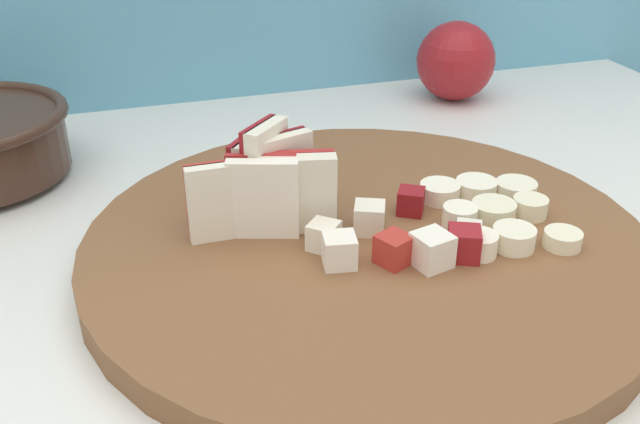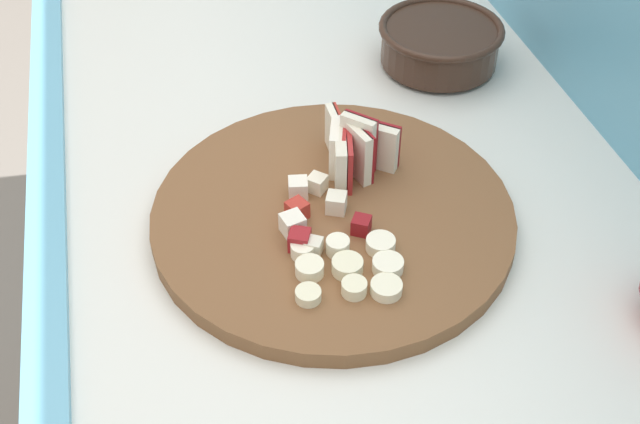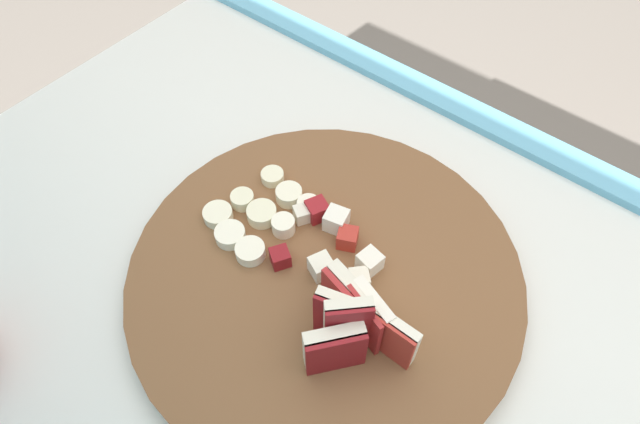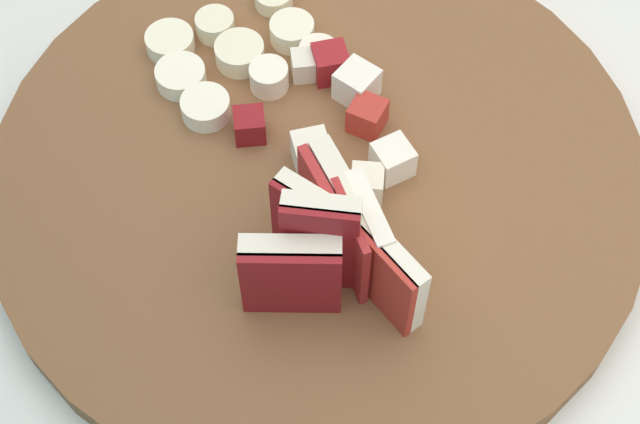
# 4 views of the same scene
# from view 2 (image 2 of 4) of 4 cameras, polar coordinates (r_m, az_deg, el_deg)

# --- Properties ---
(tiled_countertop) EXTENTS (1.11, 0.65, 0.95)m
(tiled_countertop) POSITION_cam_2_polar(r_m,az_deg,el_deg) (1.26, 0.22, -13.02)
(tiled_countertop) COLOR silver
(tiled_countertop) RESTS_ON ground
(tile_backsplash) EXTENTS (2.40, 0.04, 1.44)m
(tile_backsplash) POSITION_cam_2_polar(r_m,az_deg,el_deg) (1.17, 16.93, -2.08)
(tile_backsplash) COLOR #5BA3C1
(tile_backsplash) RESTS_ON ground
(cutting_board) EXTENTS (0.37, 0.37, 0.02)m
(cutting_board) POSITION_cam_2_polar(r_m,az_deg,el_deg) (0.82, 0.91, -0.27)
(cutting_board) COLOR brown
(cutting_board) RESTS_ON tiled_countertop
(apple_wedge_fan) EXTENTS (0.10, 0.08, 0.07)m
(apple_wedge_fan) POSITION_cam_2_polar(r_m,az_deg,el_deg) (0.85, 2.40, 4.59)
(apple_wedge_fan) COLOR #A32323
(apple_wedge_fan) RESTS_ON cutting_board
(apple_dice_pile) EXTENTS (0.11, 0.09, 0.02)m
(apple_dice_pile) POSITION_cam_2_polar(r_m,az_deg,el_deg) (0.80, -0.58, -0.11)
(apple_dice_pile) COLOR maroon
(apple_dice_pile) RESTS_ON cutting_board
(banana_slice_rows) EXTENTS (0.09, 0.11, 0.02)m
(banana_slice_rows) POSITION_cam_2_polar(r_m,az_deg,el_deg) (0.75, 2.09, -3.87)
(banana_slice_rows) COLOR white
(banana_slice_rows) RESTS_ON cutting_board
(ceramic_bowl) EXTENTS (0.16, 0.16, 0.06)m
(ceramic_bowl) POSITION_cam_2_polar(r_m,az_deg,el_deg) (1.06, 8.51, 11.83)
(ceramic_bowl) COLOR #382319
(ceramic_bowl) RESTS_ON tiled_countertop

